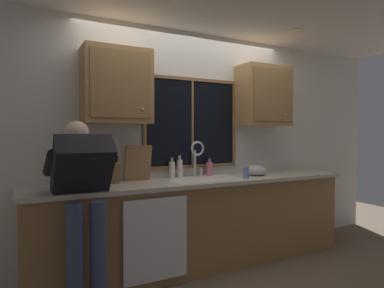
{
  "coord_description": "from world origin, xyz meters",
  "views": [
    {
      "loc": [
        -1.72,
        -3.36,
        1.4
      ],
      "look_at": [
        -0.11,
        -0.3,
        1.3
      ],
      "focal_mm": 31.17,
      "sensor_mm": 36.0,
      "label": 1
    }
  ],
  "objects_px": {
    "mixing_bowl": "(256,170)",
    "soap_dispenser": "(246,173)",
    "knife_block": "(112,172)",
    "bottle_amber_small": "(209,168)",
    "bottle_green_glass": "(180,168)",
    "bottle_tall_clear": "(172,170)",
    "cutting_board": "(138,163)",
    "person_standing": "(83,190)"
  },
  "relations": [
    {
      "from": "bottle_tall_clear",
      "to": "bottle_amber_small",
      "type": "relative_size",
      "value": 1.15
    },
    {
      "from": "mixing_bowl",
      "to": "soap_dispenser",
      "type": "bearing_deg",
      "value": -145.41
    },
    {
      "from": "bottle_amber_small",
      "to": "cutting_board",
      "type": "bearing_deg",
      "value": -179.45
    },
    {
      "from": "knife_block",
      "to": "bottle_amber_small",
      "type": "height_order",
      "value": "knife_block"
    },
    {
      "from": "cutting_board",
      "to": "mixing_bowl",
      "type": "xyz_separation_m",
      "value": [
        1.35,
        -0.21,
        -0.12
      ]
    },
    {
      "from": "soap_dispenser",
      "to": "bottle_amber_small",
      "type": "xyz_separation_m",
      "value": [
        -0.21,
        0.41,
        0.02
      ]
    },
    {
      "from": "cutting_board",
      "to": "bottle_tall_clear",
      "type": "bearing_deg",
      "value": -2.93
    },
    {
      "from": "person_standing",
      "to": "bottle_green_glass",
      "type": "relative_size",
      "value": 5.88
    },
    {
      "from": "knife_block",
      "to": "bottle_tall_clear",
      "type": "xyz_separation_m",
      "value": [
        0.66,
        0.07,
        -0.01
      ]
    },
    {
      "from": "person_standing",
      "to": "bottle_green_glass",
      "type": "distance_m",
      "value": 1.22
    },
    {
      "from": "bottle_tall_clear",
      "to": "bottle_amber_small",
      "type": "height_order",
      "value": "bottle_tall_clear"
    },
    {
      "from": "knife_block",
      "to": "bottle_green_glass",
      "type": "relative_size",
      "value": 1.25
    },
    {
      "from": "bottle_tall_clear",
      "to": "knife_block",
      "type": "bearing_deg",
      "value": -173.94
    },
    {
      "from": "person_standing",
      "to": "knife_block",
      "type": "distance_m",
      "value": 0.55
    },
    {
      "from": "person_standing",
      "to": "soap_dispenser",
      "type": "distance_m",
      "value": 1.71
    },
    {
      "from": "knife_block",
      "to": "bottle_tall_clear",
      "type": "height_order",
      "value": "knife_block"
    },
    {
      "from": "mixing_bowl",
      "to": "bottle_tall_clear",
      "type": "relative_size",
      "value": 1.07
    },
    {
      "from": "bottle_tall_clear",
      "to": "bottle_amber_small",
      "type": "xyz_separation_m",
      "value": [
        0.48,
        0.03,
        -0.01
      ]
    },
    {
      "from": "mixing_bowl",
      "to": "person_standing",
      "type": "bearing_deg",
      "value": -171.47
    },
    {
      "from": "knife_block",
      "to": "cutting_board",
      "type": "xyz_separation_m",
      "value": [
        0.29,
        0.09,
        0.07
      ]
    },
    {
      "from": "cutting_board",
      "to": "knife_block",
      "type": "bearing_deg",
      "value": -162.97
    },
    {
      "from": "bottle_green_glass",
      "to": "bottle_amber_small",
      "type": "relative_size",
      "value": 1.25
    },
    {
      "from": "mixing_bowl",
      "to": "bottle_tall_clear",
      "type": "xyz_separation_m",
      "value": [
        -0.98,
        0.19,
        0.04
      ]
    },
    {
      "from": "cutting_board",
      "to": "soap_dispenser",
      "type": "xyz_separation_m",
      "value": [
        1.07,
        -0.4,
        -0.11
      ]
    },
    {
      "from": "cutting_board",
      "to": "bottle_amber_small",
      "type": "height_order",
      "value": "cutting_board"
    },
    {
      "from": "person_standing",
      "to": "mixing_bowl",
      "type": "relative_size",
      "value": 5.99
    },
    {
      "from": "cutting_board",
      "to": "bottle_tall_clear",
      "type": "relative_size",
      "value": 1.56
    },
    {
      "from": "mixing_bowl",
      "to": "bottle_amber_small",
      "type": "relative_size",
      "value": 1.23
    },
    {
      "from": "mixing_bowl",
      "to": "bottle_green_glass",
      "type": "bearing_deg",
      "value": 166.9
    },
    {
      "from": "bottle_green_glass",
      "to": "bottle_amber_small",
      "type": "distance_m",
      "value": 0.38
    },
    {
      "from": "knife_block",
      "to": "cutting_board",
      "type": "relative_size",
      "value": 0.87
    },
    {
      "from": "mixing_bowl",
      "to": "bottle_amber_small",
      "type": "distance_m",
      "value": 0.54
    },
    {
      "from": "cutting_board",
      "to": "bottle_amber_small",
      "type": "relative_size",
      "value": 1.79
    },
    {
      "from": "person_standing",
      "to": "mixing_bowl",
      "type": "bearing_deg",
      "value": 8.53
    },
    {
      "from": "person_standing",
      "to": "cutting_board",
      "type": "bearing_deg",
      "value": 38.38
    },
    {
      "from": "knife_block",
      "to": "mixing_bowl",
      "type": "xyz_separation_m",
      "value": [
        1.64,
        -0.12,
        -0.05
      ]
    },
    {
      "from": "knife_block",
      "to": "bottle_tall_clear",
      "type": "distance_m",
      "value": 0.67
    },
    {
      "from": "bottle_green_glass",
      "to": "mixing_bowl",
      "type": "bearing_deg",
      "value": -13.1
    },
    {
      "from": "cutting_board",
      "to": "bottle_green_glass",
      "type": "bearing_deg",
      "value": -0.22
    },
    {
      "from": "person_standing",
      "to": "knife_block",
      "type": "height_order",
      "value": "person_standing"
    },
    {
      "from": "cutting_board",
      "to": "mixing_bowl",
      "type": "height_order",
      "value": "cutting_board"
    },
    {
      "from": "knife_block",
      "to": "cutting_board",
      "type": "height_order",
      "value": "cutting_board"
    }
  ]
}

